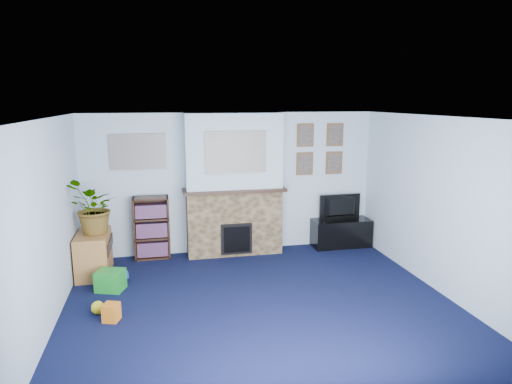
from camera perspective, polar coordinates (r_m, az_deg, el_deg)
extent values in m
cube|color=black|center=(6.12, 0.57, -13.79)|extent=(5.00, 4.50, 0.01)
cube|color=white|center=(5.54, 0.61, 9.28)|extent=(5.00, 4.50, 0.01)
cube|color=silver|center=(7.87, -3.01, 1.14)|extent=(5.00, 0.04, 2.40)
cube|color=silver|center=(3.66, 8.51, -11.37)|extent=(5.00, 0.04, 2.40)
cube|color=silver|center=(5.73, -24.69, -3.88)|extent=(0.04, 4.50, 2.40)
cube|color=silver|center=(6.71, 21.92, -1.52)|extent=(0.04, 4.50, 2.40)
cube|color=brown|center=(7.82, -2.73, -3.81)|extent=(1.60, 0.40, 1.10)
cube|color=brown|center=(7.60, -2.82, 4.96)|extent=(1.60, 0.40, 1.30)
cube|color=brown|center=(7.66, -2.73, 0.29)|extent=(1.72, 0.50, 0.05)
cube|color=brown|center=(7.69, -2.46, -5.86)|extent=(0.52, 0.08, 0.52)
cube|color=brown|center=(7.65, -2.41, -5.95)|extent=(0.44, 0.02, 0.44)
cube|color=gray|center=(7.38, -2.55, 5.00)|extent=(1.00, 0.03, 0.68)
cube|color=gray|center=(7.69, -14.57, 4.90)|extent=(0.90, 0.03, 0.58)
cube|color=brown|center=(8.06, 6.18, 7.07)|extent=(0.30, 0.03, 0.40)
cube|color=brown|center=(8.25, 9.84, 7.07)|extent=(0.30, 0.03, 0.40)
cube|color=brown|center=(8.11, 6.11, 3.54)|extent=(0.30, 0.03, 0.40)
cube|color=brown|center=(8.30, 9.73, 3.62)|extent=(0.30, 0.03, 0.40)
cube|color=black|center=(8.42, 10.57, -5.18)|extent=(1.04, 0.44, 0.49)
imported|color=black|center=(8.31, 10.64, -1.89)|extent=(0.78, 0.12, 0.44)
cube|color=black|center=(7.91, -12.89, -4.11)|extent=(0.58, 0.02, 1.05)
cube|color=black|center=(7.80, -14.92, -4.44)|extent=(0.03, 0.28, 1.05)
cube|color=black|center=(7.78, -10.87, -4.28)|extent=(0.03, 0.28, 1.05)
cube|color=black|center=(7.94, -12.73, -7.91)|extent=(0.56, 0.28, 0.03)
cube|color=black|center=(7.83, -12.84, -5.59)|extent=(0.56, 0.28, 0.03)
cube|color=black|center=(7.75, -12.95, -3.26)|extent=(0.56, 0.28, 0.03)
cube|color=black|center=(7.66, -13.06, -0.69)|extent=(0.56, 0.28, 0.03)
cube|color=black|center=(7.88, -12.78, -6.87)|extent=(0.50, 0.22, 0.24)
cube|color=black|center=(7.78, -12.89, -4.56)|extent=(0.50, 0.22, 0.24)
cube|color=black|center=(7.70, -12.99, -2.27)|extent=(0.50, 0.22, 0.22)
cube|color=#A76C35|center=(7.37, -19.62, -7.09)|extent=(0.46, 0.83, 0.65)
imported|color=#26661E|center=(7.13, -19.65, -1.87)|extent=(0.81, 0.88, 0.80)
cube|color=gold|center=(7.63, -2.57, 0.96)|extent=(0.10, 0.06, 0.14)
cylinder|color=#B2BFC6|center=(7.69, -0.03, 1.14)|extent=(0.05, 0.05, 0.17)
sphere|color=gray|center=(7.56, -6.33, 0.77)|extent=(0.12, 0.12, 0.12)
cylinder|color=orange|center=(7.79, 2.87, 1.10)|extent=(0.06, 0.06, 0.12)
cube|color=#198C26|center=(6.77, -17.74, -10.51)|extent=(0.43, 0.39, 0.29)
sphere|color=yellow|center=(6.15, -19.18, -13.43)|extent=(0.16, 0.16, 0.16)
cube|color=orange|center=(5.92, -17.63, -14.12)|extent=(0.22, 0.22, 0.22)
cylinder|color=blue|center=(7.08, -16.74, -10.07)|extent=(0.28, 0.12, 0.16)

